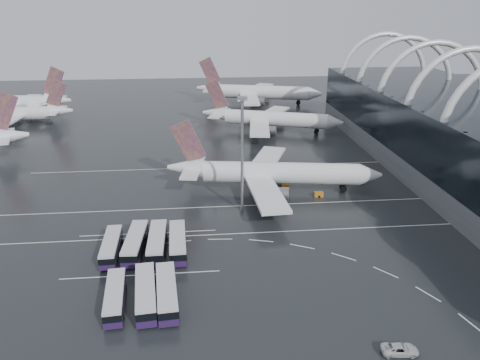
{
  "coord_description": "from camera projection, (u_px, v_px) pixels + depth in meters",
  "views": [
    {
      "loc": [
        -13.38,
        -88.5,
        45.34
      ],
      "look_at": [
        -3.67,
        10.83,
        7.0
      ],
      "focal_mm": 35.0,
      "sensor_mm": 36.0,
      "label": 1
    }
  ],
  "objects": [
    {
      "name": "bus_bay_line_south",
      "position": [
        141.0,
        275.0,
        82.65
      ],
      "size": [
        28.0,
        0.25,
        0.01
      ],
      "primitive_type": "cube",
      "color": "white",
      "rests_on": "ground"
    },
    {
      "name": "floodlight_mast",
      "position": [
        242.0,
        141.0,
        101.93
      ],
      "size": [
        2.03,
        2.03,
        26.45
      ],
      "color": "gray",
      "rests_on": "ground"
    },
    {
      "name": "gse_cart_belly_a",
      "position": [
        319.0,
        194.0,
        115.57
      ],
      "size": [
        2.2,
        1.3,
        1.2
      ],
      "primitive_type": "cube",
      "color": "#BD7419",
      "rests_on": "ground"
    },
    {
      "name": "ground",
      "position": [
        262.0,
        228.0,
        99.7
      ],
      "size": [
        420.0,
        420.0,
        0.0
      ],
      "primitive_type": "plane",
      "color": "black",
      "rests_on": "ground"
    },
    {
      "name": "airliner_main",
      "position": [
        270.0,
        173.0,
        118.0
      ],
      "size": [
        54.12,
        46.96,
        18.34
      ],
      "rotation": [
        0.0,
        0.0,
        -0.16
      ],
      "color": "white",
      "rests_on": "ground"
    },
    {
      "name": "bus_bay_line_north",
      "position": [
        148.0,
        233.0,
        97.52
      ],
      "size": [
        28.0,
        0.25,
        0.01
      ],
      "primitive_type": "cube",
      "color": "white",
      "rests_on": "ground"
    },
    {
      "name": "bus_row_near_a",
      "position": [
        111.0,
        247.0,
        88.7
      ],
      "size": [
        3.32,
        12.85,
        3.15
      ],
      "rotation": [
        0.0,
        0.0,
        1.6
      ],
      "color": "#241441",
      "rests_on": "ground"
    },
    {
      "name": "bus_row_far_a",
      "position": [
        115.0,
        297.0,
        73.72
      ],
      "size": [
        3.89,
        12.74,
        3.09
      ],
      "rotation": [
        0.0,
        0.0,
        1.66
      ],
      "color": "#241441",
      "rests_on": "ground"
    },
    {
      "name": "airliner_gate_c",
      "position": [
        256.0,
        92.0,
        218.37
      ],
      "size": [
        58.53,
        53.21,
        21.12
      ],
      "rotation": [
        0.0,
        0.0,
        -0.27
      ],
      "color": "white",
      "rests_on": "ground"
    },
    {
      "name": "lane_marking_near",
      "position": [
        263.0,
        232.0,
        97.84
      ],
      "size": [
        120.0,
        0.25,
        0.01
      ],
      "primitive_type": "cube",
      "color": "white",
      "rests_on": "ground"
    },
    {
      "name": "gse_cart_belly_c",
      "position": [
        286.0,
        186.0,
        120.95
      ],
      "size": [
        1.9,
        1.12,
        1.04
      ],
      "primitive_type": "cube",
      "color": "#BD7419",
      "rests_on": "ground"
    },
    {
      "name": "bus_row_far_b",
      "position": [
        146.0,
        293.0,
        74.35
      ],
      "size": [
        4.49,
        13.93,
        3.37
      ],
      "rotation": [
        0.0,
        0.0,
        1.67
      ],
      "color": "#241441",
      "rests_on": "ground"
    },
    {
      "name": "gse_cart_belly_e",
      "position": [
        287.0,
        171.0,
        131.2
      ],
      "size": [
        2.39,
        1.41,
        1.3
      ],
      "primitive_type": "cube",
      "color": "#BD7419",
      "rests_on": "ground"
    },
    {
      "name": "jet_remote_far",
      "position": [
        18.0,
        103.0,
        196.76
      ],
      "size": [
        46.94,
        37.88,
        20.42
      ],
      "rotation": [
        0.0,
        0.0,
        3.02
      ],
      "color": "white",
      "rests_on": "ground"
    },
    {
      "name": "gse_cart_belly_d",
      "position": [
        361.0,
        181.0,
        124.12
      ],
      "size": [
        2.09,
        1.24,
        1.14
      ],
      "primitive_type": "cube",
      "color": "slate",
      "rests_on": "ground"
    },
    {
      "name": "gse_cart_belly_b",
      "position": [
        337.0,
        171.0,
        131.69
      ],
      "size": [
        2.0,
        1.18,
        1.09
      ],
      "primitive_type": "cube",
      "color": "slate",
      "rests_on": "ground"
    },
    {
      "name": "van_curve_a",
      "position": [
        400.0,
        349.0,
        64.02
      ],
      "size": [
        5.27,
        2.79,
        1.41
      ],
      "primitive_type": "imported",
      "rotation": [
        0.0,
        0.0,
        1.48
      ],
      "color": "silver",
      "rests_on": "ground"
    },
    {
      "name": "bus_row_near_c",
      "position": [
        157.0,
        242.0,
        89.87
      ],
      "size": [
        3.35,
        13.9,
        3.42
      ],
      "rotation": [
        0.0,
        0.0,
        1.57
      ],
      "color": "#241441",
      "rests_on": "ground"
    },
    {
      "name": "airliner_gate_b",
      "position": [
        268.0,
        119.0,
        172.37
      ],
      "size": [
        51.24,
        45.53,
        18.28
      ],
      "rotation": [
        0.0,
        0.0,
        -0.34
      ],
      "color": "white",
      "rests_on": "ground"
    },
    {
      "name": "bus_row_near_d",
      "position": [
        178.0,
        242.0,
        90.08
      ],
      "size": [
        3.61,
        13.63,
        3.33
      ],
      "rotation": [
        0.0,
        0.0,
        1.61
      ],
      "color": "#241441",
      "rests_on": "ground"
    },
    {
      "name": "bus_row_near_b",
      "position": [
        135.0,
        243.0,
        89.72
      ],
      "size": [
        3.91,
        14.04,
        3.42
      ],
      "rotation": [
        0.0,
        0.0,
        1.52
      ],
      "color": "#241441",
      "rests_on": "ground"
    },
    {
      "name": "lane_marking_mid",
      "position": [
        255.0,
        205.0,
        110.85
      ],
      "size": [
        120.0,
        0.25,
        0.01
      ],
      "primitive_type": "cube",
      "color": "white",
      "rests_on": "ground"
    },
    {
      "name": "jet_remote_mid",
      "position": [
        22.0,
        113.0,
        181.17
      ],
      "size": [
        40.46,
        32.57,
        17.65
      ],
      "rotation": [
        0.0,
        0.0,
        3.09
      ],
      "color": "white",
      "rests_on": "ground"
    },
    {
      "name": "bus_row_far_c",
      "position": [
        167.0,
        292.0,
        74.6
      ],
      "size": [
        4.24,
        13.81,
        3.35
      ],
      "rotation": [
        0.0,
        0.0,
        1.66
      ],
      "color": "#241441",
      "rests_on": "ground"
    },
    {
      "name": "lane_marking_far",
      "position": [
        243.0,
        166.0,
        136.86
      ],
      "size": [
        120.0,
        0.25,
        0.01
      ],
      "primitive_type": "cube",
      "color": "white",
      "rests_on": "ground"
    }
  ]
}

